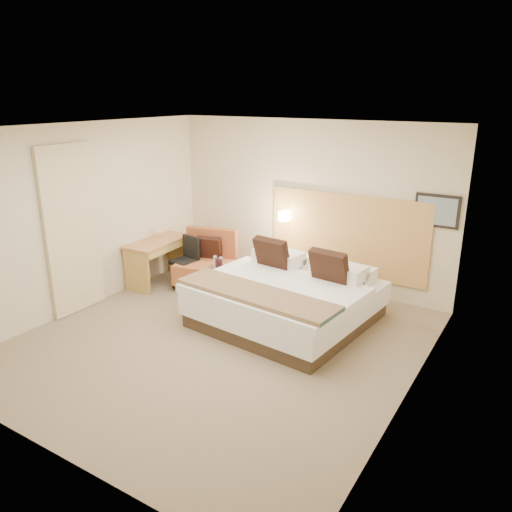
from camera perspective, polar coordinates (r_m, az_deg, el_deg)
The scene contains 20 objects.
floor at distance 6.60m, azimuth -4.16°, elevation -9.81°, with size 4.80×5.00×0.02m, color #7B6953.
ceiling at distance 5.84m, azimuth -4.78°, elevation 14.45°, with size 4.80×5.00×0.02m, color white.
wall_back at distance 8.18m, azimuth 5.98°, elevation 5.85°, with size 4.80×0.02×2.70m, color beige.
wall_front at distance 4.44m, azimuth -23.93°, elevation -6.47°, with size 4.80×0.02×2.70m, color beige.
wall_left at distance 7.71m, azimuth -19.14°, elevation 4.18°, with size 0.02×5.00×2.70m, color beige.
wall_right at distance 5.12m, azimuth 17.98°, elevation -2.57°, with size 0.02×5.00×2.70m, color beige.
headboard_panel at distance 7.97m, azimuth 10.28°, elevation 2.36°, with size 2.60×0.04×1.30m, color tan.
art_frame at distance 7.49m, azimuth 19.98°, elevation 4.87°, with size 0.62×0.03×0.47m, color black.
art_canvas at distance 7.47m, azimuth 19.95°, elevation 4.85°, with size 0.54×0.01×0.39m, color slate.
lamp_arm at distance 8.30m, azimuth 3.48°, elevation 4.68°, with size 0.02×0.02×0.12m, color white.
lamp_shade at distance 8.25m, azimuth 3.28°, elevation 4.60°, with size 0.15×0.15×0.15m, color #FFEDC6.
curtain at distance 7.56m, azimuth -20.24°, elevation 2.76°, with size 0.06×0.90×2.42m, color beige.
bottle_a at distance 7.77m, azimuth -4.69°, elevation -0.62°, with size 0.05×0.05×0.18m, color #96BBE9.
bottle_b at distance 7.71m, azimuth -4.02°, elevation -0.77°, with size 0.05×0.05×0.18m, color #80AAC7.
menu_folder at distance 7.60m, azimuth -4.27°, elevation -0.99°, with size 0.12×0.04×0.20m, color #3C1818.
bed at distance 7.02m, azimuth 3.61°, elevation -4.76°, with size 2.40×2.35×1.08m.
lounge_chair at distance 8.31m, azimuth -5.62°, elevation -0.96°, with size 1.04×0.97×0.93m.
side_table at distance 7.79m, azimuth -4.36°, elevation -2.98°, with size 0.54×0.54×0.50m.
desk at distance 8.51m, azimuth -11.02°, elevation 0.75°, with size 0.62×1.22×0.74m.
desk_chair at distance 8.38m, azimuth -7.95°, elevation -1.12°, with size 0.52×0.52×0.82m.
Camera 1 is at (3.46, -4.70, 3.09)m, focal length 35.00 mm.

